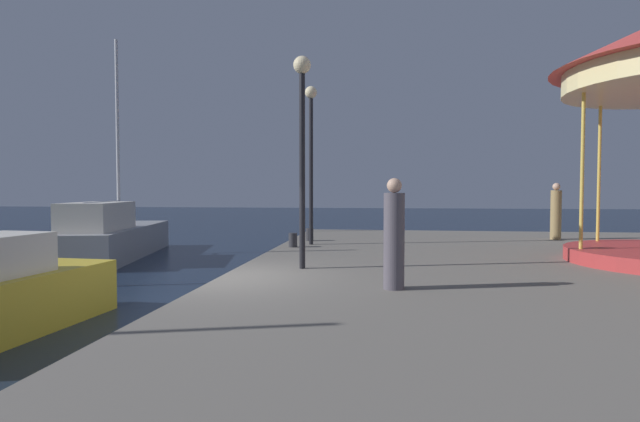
% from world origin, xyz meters
% --- Properties ---
extents(ground_plane, '(120.00, 120.00, 0.00)m').
position_xyz_m(ground_plane, '(0.00, 0.00, 0.00)').
color(ground_plane, '#162338').
extents(quay_dock, '(14.49, 23.05, 0.80)m').
position_xyz_m(quay_dock, '(7.25, 0.00, 0.40)').
color(quay_dock, slate).
rests_on(quay_dock, ground).
extents(sailboat_grey, '(3.52, 7.64, 7.94)m').
position_xyz_m(sailboat_grey, '(-6.60, 7.73, 0.77)').
color(sailboat_grey, gray).
rests_on(sailboat_grey, ground).
extents(lamp_post_mid_promenade, '(0.36, 0.36, 4.33)m').
position_xyz_m(lamp_post_mid_promenade, '(1.37, 1.15, 3.76)').
color(lamp_post_mid_promenade, black).
rests_on(lamp_post_mid_promenade, quay_dock).
extents(lamp_post_far_end, '(0.36, 0.36, 4.67)m').
position_xyz_m(lamp_post_far_end, '(0.88, 5.76, 3.96)').
color(lamp_post_far_end, black).
rests_on(lamp_post_far_end, quay_dock).
extents(bollard_south, '(0.24, 0.24, 0.40)m').
position_xyz_m(bollard_south, '(0.67, 6.83, 1.00)').
color(bollard_south, '#2D2D33').
rests_on(bollard_south, quay_dock).
extents(bollard_center, '(0.24, 0.24, 0.40)m').
position_xyz_m(bollard_center, '(0.47, 5.00, 1.00)').
color(bollard_center, '#2D2D33').
rests_on(bollard_center, quay_dock).
extents(person_near_carousel, '(0.34, 0.34, 1.85)m').
position_xyz_m(person_near_carousel, '(8.61, 8.31, 1.67)').
color(person_near_carousel, '#937A4C').
rests_on(person_near_carousel, quay_dock).
extents(person_mid_promenade, '(0.34, 0.34, 1.81)m').
position_xyz_m(person_mid_promenade, '(3.20, -0.79, 1.65)').
color(person_mid_promenade, '#514C56').
rests_on(person_mid_promenade, quay_dock).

